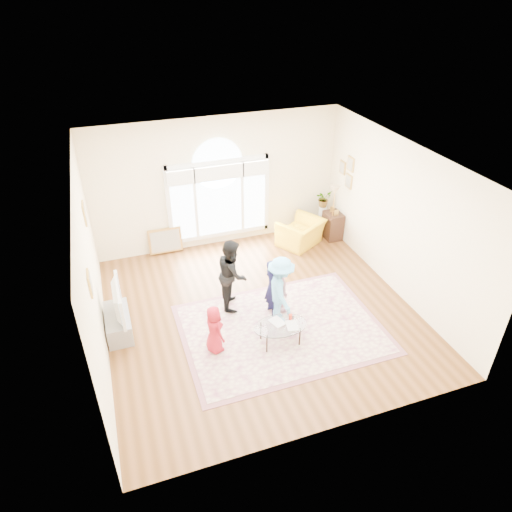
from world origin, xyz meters
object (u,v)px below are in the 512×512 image
object	(u,v)px
television	(114,301)
armchair	(301,233)
area_rug	(282,329)
coffee_table	(280,326)
tv_console	(118,323)

from	to	relation	value
television	armchair	size ratio (longest dim) A/B	1.08
area_rug	television	xyz separation A→B (m)	(-2.95, 0.96, 0.73)
coffee_table	armchair	xyz separation A→B (m)	(1.82, 3.19, -0.07)
tv_console	coffee_table	world-z (taller)	coffee_table
coffee_table	armchair	distance (m)	3.67
tv_console	armchair	distance (m)	4.99
area_rug	tv_console	world-z (taller)	tv_console
area_rug	television	size ratio (longest dim) A/B	3.25
area_rug	coffee_table	size ratio (longest dim) A/B	3.54
area_rug	armchair	distance (m)	3.31
area_rug	tv_console	bearing A→B (deg)	162.12
television	area_rug	bearing A→B (deg)	-17.93
tv_console	armchair	bearing A→B (deg)	22.39
coffee_table	television	bearing A→B (deg)	157.31
coffee_table	armchair	world-z (taller)	armchair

